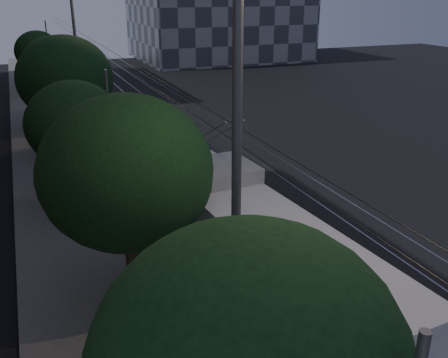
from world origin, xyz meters
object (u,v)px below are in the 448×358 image
object	(u,v)px
car_white_c	(98,108)
car_white_d	(98,95)
car_white_a	(121,132)
car_white_b	(92,115)
streetlamp_far	(81,31)
trolleybus	(256,255)
streetlamp_near	(257,132)
pickup_silver	(138,158)

from	to	relation	value
car_white_c	car_white_d	distance (m)	5.31
car_white_a	car_white_b	xyz separation A→B (m)	(-1.03, 5.70, -0.05)
car_white_d	streetlamp_far	xyz separation A→B (m)	(-2.07, -9.56, 6.15)
car_white_a	trolleybus	bearing A→B (deg)	-94.97
car_white_a	car_white_c	xyz separation A→B (m)	(-0.26, 7.81, -0.03)
trolleybus	streetlamp_near	bearing A→B (deg)	-121.23
car_white_a	car_white_b	distance (m)	5.79
trolleybus	car_white_b	world-z (taller)	trolleybus
trolleybus	car_white_c	bearing A→B (deg)	86.99
car_white_a	car_white_b	bearing A→B (deg)	94.35
pickup_silver	streetlamp_near	distance (m)	17.69
car_white_b	streetlamp_near	bearing A→B (deg)	-107.47
car_white_c	streetlamp_near	size ratio (longest dim) A/B	0.36
car_white_a	car_white_b	world-z (taller)	car_white_a
car_white_d	streetlamp_near	world-z (taller)	streetlamp_near
pickup_silver	streetlamp_near	world-z (taller)	streetlamp_near
pickup_silver	car_white_c	size ratio (longest dim) A/B	1.59
car_white_a	streetlamp_far	world-z (taller)	streetlamp_far
car_white_d	streetlamp_near	bearing A→B (deg)	-81.76
pickup_silver	car_white_b	distance (m)	12.05
car_white_b	streetlamp_far	distance (m)	6.56
car_white_a	streetlamp_near	bearing A→B (deg)	-99.61
streetlamp_near	streetlamp_far	distance (m)	26.47
car_white_b	pickup_silver	bearing A→B (deg)	-103.47
trolleybus	car_white_d	world-z (taller)	trolleybus
pickup_silver	car_white_a	bearing A→B (deg)	110.50
car_white_c	streetlamp_far	xyz separation A→B (m)	(-1.23, -4.31, 6.15)
streetlamp_near	car_white_d	bearing A→B (deg)	86.71
car_white_b	car_white_c	bearing A→B (deg)	53.54
pickup_silver	streetlamp_far	world-z (taller)	streetlamp_far
pickup_silver	car_white_a	xyz separation A→B (m)	(0.39, 6.33, -0.20)
car_white_d	streetlamp_near	size ratio (longest dim) A/B	0.34
trolleybus	streetlamp_near	world-z (taller)	streetlamp_near
car_white_b	streetlamp_near	distance (m)	29.32
streetlamp_far	pickup_silver	bearing A→B (deg)	-83.55
trolleybus	streetlamp_far	world-z (taller)	streetlamp_far
pickup_silver	car_white_a	size ratio (longest dim) A/B	1.58
trolleybus	streetlamp_near	size ratio (longest dim) A/B	1.12
streetlamp_far	car_white_d	bearing A→B (deg)	77.79
car_white_d	streetlamp_far	bearing A→B (deg)	-90.69
streetlamp_near	trolleybus	bearing A→B (deg)	62.99
trolleybus	pickup_silver	distance (m)	13.14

